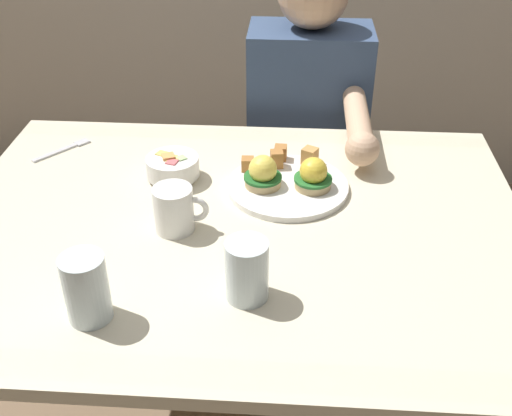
{
  "coord_description": "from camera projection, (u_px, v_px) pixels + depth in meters",
  "views": [
    {
      "loc": [
        0.11,
        -1.05,
        1.48
      ],
      "look_at": [
        0.04,
        0.0,
        0.78
      ],
      "focal_mm": 43.96,
      "sensor_mm": 36.0,
      "label": 1
    }
  ],
  "objects": [
    {
      "name": "dining_table",
      "position": [
        237.0,
        264.0,
        1.34
      ],
      "size": [
        1.2,
        0.9,
        0.74
      ],
      "color": "beige",
      "rests_on": "ground_plane"
    },
    {
      "name": "eggs_benedict_plate",
      "position": [
        287.0,
        180.0,
        1.39
      ],
      "size": [
        0.27,
        0.27,
        0.09
      ],
      "color": "white",
      "rests_on": "dining_table"
    },
    {
      "name": "fruit_bowl",
      "position": [
        173.0,
        167.0,
        1.42
      ],
      "size": [
        0.12,
        0.12,
        0.06
      ],
      "color": "white",
      "rests_on": "dining_table"
    },
    {
      "name": "coffee_mug",
      "position": [
        175.0,
        208.0,
        1.24
      ],
      "size": [
        0.11,
        0.08,
        0.09
      ],
      "color": "white",
      "rests_on": "dining_table"
    },
    {
      "name": "fork",
      "position": [
        65.0,
        149.0,
        1.55
      ],
      "size": [
        0.11,
        0.13,
        0.0
      ],
      "color": "silver",
      "rests_on": "dining_table"
    },
    {
      "name": "water_glass_near",
      "position": [
        87.0,
        291.0,
        1.03
      ],
      "size": [
        0.07,
        0.07,
        0.12
      ],
      "color": "silver",
      "rests_on": "dining_table"
    },
    {
      "name": "water_glass_far",
      "position": [
        247.0,
        274.0,
        1.07
      ],
      "size": [
        0.08,
        0.08,
        0.11
      ],
      "color": "silver",
      "rests_on": "dining_table"
    },
    {
      "name": "diner_person",
      "position": [
        308.0,
        133.0,
        1.83
      ],
      "size": [
        0.34,
        0.54,
        1.14
      ],
      "color": "#33333D",
      "rests_on": "ground_plane"
    }
  ]
}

